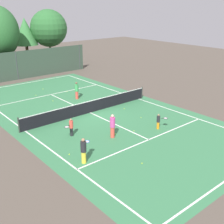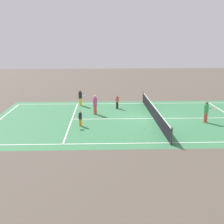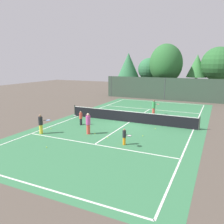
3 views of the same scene
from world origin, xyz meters
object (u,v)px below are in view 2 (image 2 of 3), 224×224
at_px(tennis_ball_0, 206,115).
at_px(tennis_ball_11, 158,105).
at_px(player_2, 95,105).
at_px(tennis_ball_1, 98,115).
at_px(player_4, 117,102).
at_px(tennis_ball_4, 170,107).
at_px(tennis_ball_2, 54,111).
at_px(player_1, 80,118).
at_px(player_3, 80,98).
at_px(player_0, 206,112).
at_px(tennis_ball_5, 111,127).
at_px(tennis_ball_6, 144,129).
at_px(tennis_ball_8, 94,105).
at_px(tennis_ball_10, 92,119).

bearing_deg(tennis_ball_0, tennis_ball_11, -138.54).
height_order(player_2, tennis_ball_1, player_2).
height_order(player_4, tennis_ball_4, player_4).
bearing_deg(tennis_ball_2, tennis_ball_4, 96.53).
relative_size(player_1, player_4, 0.90).
bearing_deg(player_4, player_3, -111.56).
bearing_deg(tennis_ball_11, player_0, 23.30).
distance_m(player_4, tennis_ball_2, 5.63).
bearing_deg(tennis_ball_11, tennis_ball_5, -34.18).
height_order(tennis_ball_6, tennis_ball_11, same).
distance_m(tennis_ball_1, tennis_ball_4, 7.07).
height_order(player_2, player_3, player_2).
height_order(player_2, tennis_ball_11, player_2).
relative_size(player_3, tennis_ball_6, 22.56).
xyz_separation_m(player_2, tennis_ball_8, (-3.42, -0.17, -0.79)).
bearing_deg(tennis_ball_1, player_1, -22.60).
bearing_deg(tennis_ball_4, tennis_ball_1, -68.85).
distance_m(player_0, player_1, 9.35).
distance_m(player_0, tennis_ball_2, 12.48).
bearing_deg(tennis_ball_6, player_0, 107.00).
bearing_deg(player_2, tennis_ball_4, 107.23).
xyz_separation_m(player_0, tennis_ball_10, (-1.01, -8.53, -0.78)).
bearing_deg(player_1, tennis_ball_8, 172.93).
bearing_deg(player_0, player_3, -121.63).
relative_size(tennis_ball_5, tennis_ball_11, 1.00).
xyz_separation_m(player_4, tennis_ball_4, (-0.17, 4.87, -0.60)).
distance_m(tennis_ball_2, tennis_ball_6, 8.74).
distance_m(tennis_ball_1, tennis_ball_2, 4.02).
height_order(tennis_ball_0, tennis_ball_6, same).
relative_size(tennis_ball_4, tennis_ball_5, 1.00).
bearing_deg(tennis_ball_11, player_3, -92.30).
bearing_deg(player_2, player_3, -156.19).
xyz_separation_m(tennis_ball_1, tennis_ball_8, (-3.86, -0.37, 0.00)).
distance_m(player_3, tennis_ball_2, 3.26).
height_order(player_4, tennis_ball_6, player_4).
height_order(tennis_ball_5, tennis_ball_6, same).
distance_m(player_1, player_2, 3.51).
xyz_separation_m(player_4, tennis_ball_2, (1.02, -5.50, -0.60)).
xyz_separation_m(tennis_ball_4, tennis_ball_5, (5.98, -5.58, 0.00)).
distance_m(tennis_ball_4, tennis_ball_5, 8.18).
relative_size(player_2, tennis_ball_6, 24.28).
distance_m(player_0, tennis_ball_0, 2.34).
height_order(tennis_ball_5, tennis_ball_8, same).
distance_m(player_2, player_4, 2.73).
relative_size(tennis_ball_4, tennis_ball_11, 1.00).
distance_m(tennis_ball_0, tennis_ball_1, 8.89).
xyz_separation_m(tennis_ball_2, tennis_ball_10, (2.66, 3.37, 0.00)).
distance_m(player_0, player_4, 7.93).
relative_size(tennis_ball_1, tennis_ball_5, 1.00).
height_order(player_1, tennis_ball_4, player_1).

